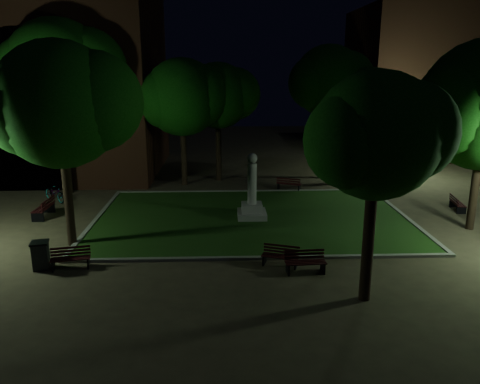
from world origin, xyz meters
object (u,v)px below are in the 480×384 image
object	(u,v)px
bench_near_right	(305,262)
bench_far_side	(289,184)
bench_west_near	(71,259)
bench_right_side	(457,204)
trash_bin	(41,255)
bench_left_side	(44,209)
bicycle	(55,193)
monument	(252,200)
bench_near_left	(281,256)

from	to	relation	value
bench_near_right	bench_far_side	size ratio (longest dim) A/B	0.97
bench_west_near	bench_right_side	distance (m)	19.03
bench_right_side	bench_far_side	size ratio (longest dim) A/B	0.93
bench_right_side	trash_bin	distance (m)	20.04
bench_near_right	bench_left_side	bearing A→B (deg)	146.25
bench_left_side	bicycle	distance (m)	2.92
monument	bench_near_right	bearing A→B (deg)	-76.30
bench_near_left	bench_near_right	size ratio (longest dim) A/B	0.97
bench_far_side	bicycle	size ratio (longest dim) A/B	0.80
bench_west_near	trash_bin	size ratio (longest dim) A/B	1.40
bench_near_left	bench_left_side	bearing A→B (deg)	169.67
bench_near_right	bench_right_side	size ratio (longest dim) A/B	1.04
bench_far_side	trash_bin	distance (m)	15.40
trash_bin	bench_near_right	bearing A→B (deg)	-4.03
monument	bench_right_side	distance (m)	10.83
trash_bin	bicycle	world-z (taller)	trash_bin
bench_near_right	bicycle	distance (m)	15.77
bench_left_side	trash_bin	distance (m)	6.65
bench_far_side	bench_left_side	bearing A→B (deg)	43.13
bench_west_near	bicycle	distance (m)	9.86
bench_near_right	bicycle	bearing A→B (deg)	138.10
bench_left_side	trash_bin	world-z (taller)	trash_bin
bench_near_right	bench_right_side	bearing A→B (deg)	35.15
bench_west_near	monument	bearing A→B (deg)	27.32
monument	bench_near_right	xyz separation A→B (m)	(1.54, -6.32, -0.57)
monument	bench_west_near	bearing A→B (deg)	-141.59
bench_near_left	trash_bin	xyz separation A→B (m)	(-8.88, 0.04, 0.18)
trash_bin	monument	bearing A→B (deg)	34.69
bench_right_side	bench_left_side	bearing A→B (deg)	100.08
bench_near_left	bicycle	distance (m)	14.73
bench_far_side	bench_west_near	bearing A→B (deg)	71.63
bench_near_right	bench_far_side	xyz separation A→B (m)	(1.04, 11.73, -0.00)
bench_west_near	bench_left_side	world-z (taller)	bench_left_side
bench_left_side	bench_right_side	bearing A→B (deg)	91.67
monument	bench_left_side	size ratio (longest dim) A/B	1.85
bench_near_left	bench_left_side	size ratio (longest dim) A/B	0.85
monument	bench_far_side	size ratio (longest dim) A/B	2.06
bicycle	bench_far_side	bearing A→B (deg)	-39.71
bench_right_side	bicycle	xyz separation A→B (m)	(-21.54, 2.55, 0.15)
monument	bench_far_side	bearing A→B (deg)	64.44
bench_west_near	trash_bin	distance (m)	1.08
monument	bicycle	distance (m)	11.34
bench_west_near	bench_far_side	bearing A→B (deg)	37.65
trash_bin	bench_near_left	bearing A→B (deg)	-0.24
trash_bin	bicycle	xyz separation A→B (m)	(-2.62, 9.17, -0.03)
bench_near_left	bench_right_side	distance (m)	12.05
bench_right_side	bicycle	size ratio (longest dim) A/B	0.74
bench_right_side	bench_far_side	distance (m)	9.30
bench_left_side	bench_far_side	bearing A→B (deg)	111.02
bench_near_left	bench_far_side	distance (m)	11.24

